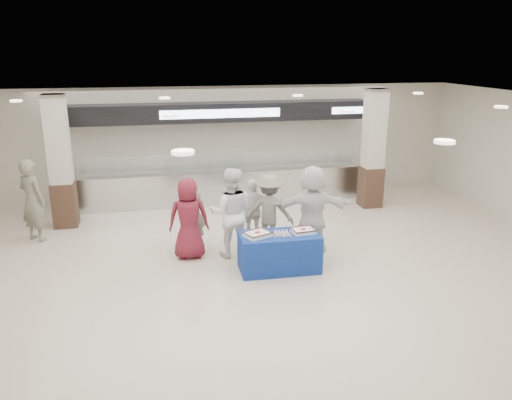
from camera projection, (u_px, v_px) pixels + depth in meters
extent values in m
plane|color=beige|center=(261.00, 286.00, 9.19)|extent=(14.00, 14.00, 0.00)
cube|color=silver|center=(221.00, 187.00, 14.12)|extent=(8.00, 0.80, 0.90)
cube|color=silver|center=(220.00, 170.00, 13.98)|extent=(8.00, 0.85, 0.04)
cube|color=white|center=(222.00, 161.00, 13.60)|extent=(7.60, 0.02, 0.50)
cube|color=black|center=(219.00, 112.00, 13.51)|extent=(8.40, 0.70, 0.50)
cube|color=white|center=(221.00, 114.00, 13.17)|extent=(3.20, 0.03, 0.22)
cube|color=white|center=(356.00, 110.00, 13.91)|extent=(1.40, 0.03, 0.18)
cube|color=#372319|center=(65.00, 204.00, 12.18)|extent=(0.55, 0.55, 1.10)
cube|color=beige|center=(58.00, 139.00, 11.72)|extent=(0.50, 0.50, 2.10)
cube|color=#372319|center=(370.00, 187.00, 13.74)|extent=(0.55, 0.55, 1.10)
cube|color=beige|center=(374.00, 129.00, 13.28)|extent=(0.50, 0.50, 2.10)
cube|color=navy|center=(279.00, 252.00, 9.77)|extent=(1.56, 0.81, 0.75)
cube|color=white|center=(257.00, 235.00, 9.54)|extent=(0.58, 0.52, 0.07)
cube|color=#4D2716|center=(257.00, 232.00, 9.53)|extent=(0.58, 0.52, 0.02)
cylinder|color=#B11928|center=(257.00, 233.00, 9.53)|extent=(0.14, 0.14, 0.01)
cube|color=white|center=(303.00, 231.00, 9.74)|extent=(0.47, 0.38, 0.07)
cube|color=#4D2716|center=(303.00, 229.00, 9.73)|extent=(0.47, 0.38, 0.02)
cylinder|color=#B11928|center=(303.00, 229.00, 9.73)|extent=(0.11, 0.11, 0.01)
cube|color=#A1A1A5|center=(282.00, 235.00, 9.62)|extent=(0.39, 0.31, 0.01)
imported|color=maroon|center=(189.00, 219.00, 10.23)|extent=(0.88, 0.61, 1.71)
imported|color=slate|center=(192.00, 213.00, 10.76)|extent=(0.58, 0.38, 1.58)
imported|color=white|center=(231.00, 213.00, 10.30)|extent=(1.03, 0.86, 1.89)
imported|color=white|center=(253.00, 211.00, 11.07)|extent=(0.91, 0.49, 1.47)
imported|color=slate|center=(269.00, 211.00, 10.81)|extent=(1.21, 0.94, 1.64)
imported|color=white|center=(312.00, 209.00, 10.55)|extent=(1.82, 0.84, 1.89)
imported|color=slate|center=(32.00, 200.00, 11.15)|extent=(0.82, 0.79, 1.89)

